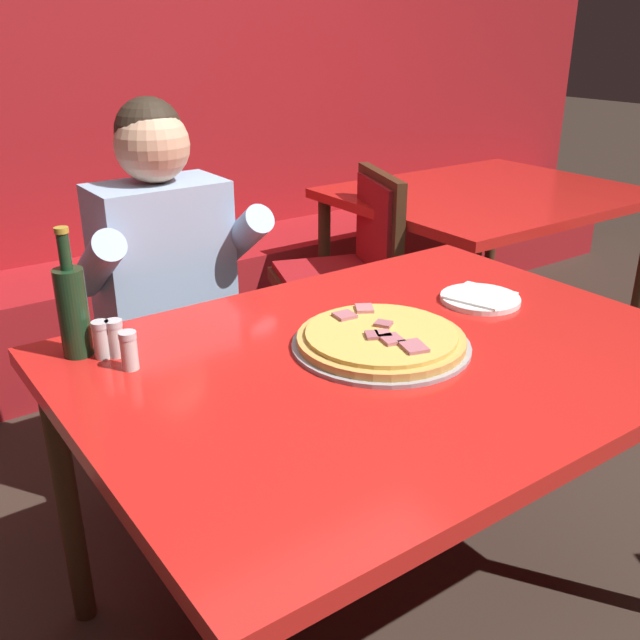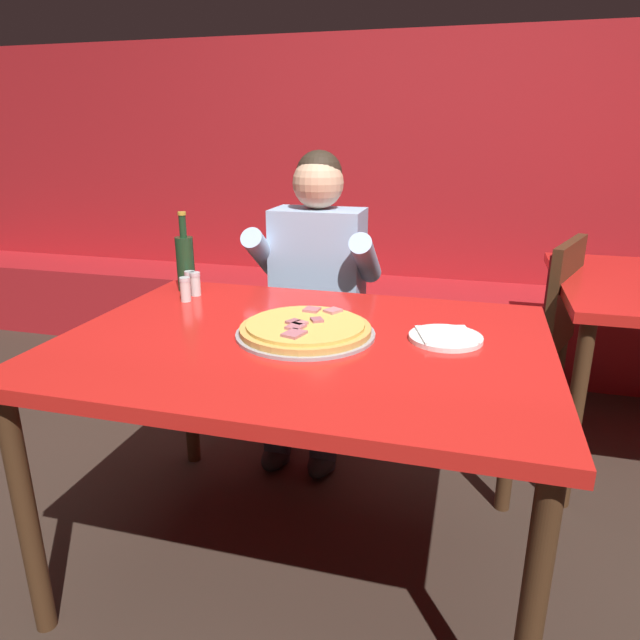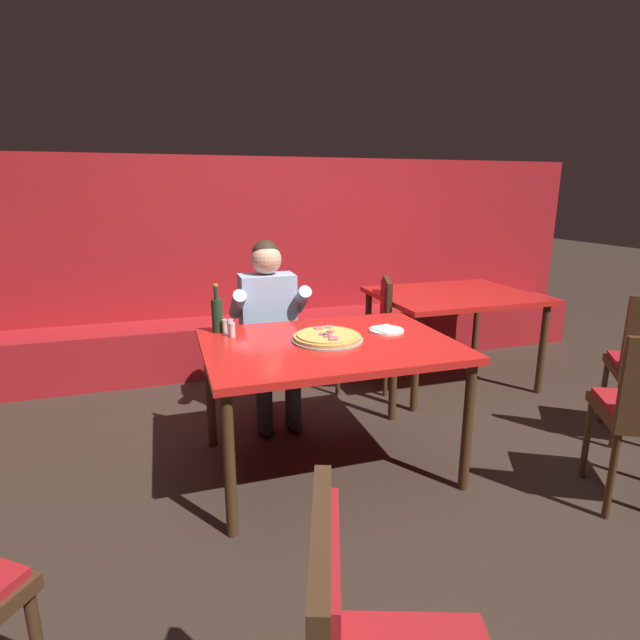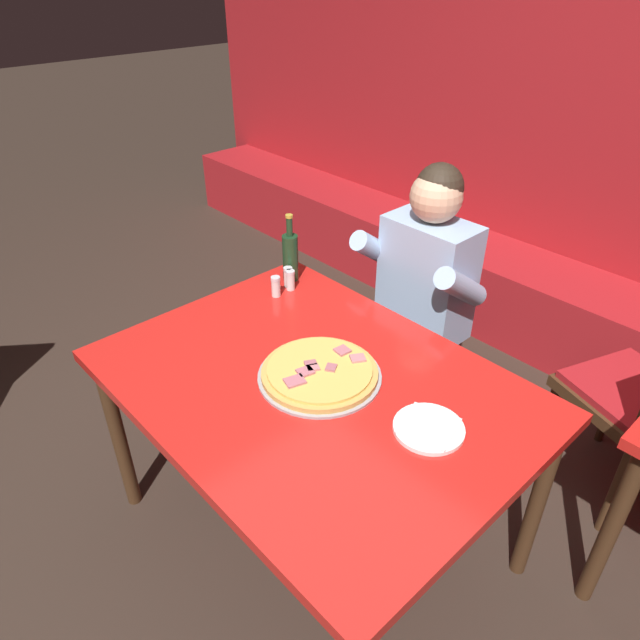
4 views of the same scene
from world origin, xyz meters
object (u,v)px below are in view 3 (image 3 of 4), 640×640
at_px(beer_bottle, 217,314).
at_px(shaker_parmesan, 232,331).
at_px(plate_white_paper, 386,330).
at_px(dining_chair_far_right, 371,324).
at_px(background_dining_table, 453,302).
at_px(main_dining_table, 329,354).
at_px(shaker_oregano, 225,327).
at_px(diner_seated_blue_shirt, 270,324).
at_px(pizza, 327,337).
at_px(shaker_black_pepper, 230,327).

bearing_deg(beer_bottle, shaker_parmesan, -63.79).
height_order(plate_white_paper, dining_chair_far_right, dining_chair_far_right).
bearing_deg(background_dining_table, beer_bottle, -163.42).
bearing_deg(shaker_parmesan, main_dining_table, -26.62).
height_order(shaker_oregano, diner_seated_blue_shirt, diner_seated_blue_shirt).
bearing_deg(diner_seated_blue_shirt, pizza, -76.01).
bearing_deg(background_dining_table, pizza, -146.13).
bearing_deg(shaker_oregano, plate_white_paper, -14.93).
bearing_deg(shaker_black_pepper, plate_white_paper, -14.72).
bearing_deg(background_dining_table, dining_chair_far_right, 172.65).
relative_size(beer_bottle, shaker_parmesan, 3.40).
bearing_deg(dining_chair_far_right, background_dining_table, -7.35).
relative_size(plate_white_paper, beer_bottle, 0.72).
height_order(plate_white_paper, shaker_parmesan, shaker_parmesan).
height_order(main_dining_table, pizza, pizza).
relative_size(dining_chair_far_right, background_dining_table, 0.73).
bearing_deg(main_dining_table, diner_seated_blue_shirt, 103.81).
bearing_deg(main_dining_table, shaker_parmesan, 153.38).
distance_m(plate_white_paper, diner_seated_blue_shirt, 0.87).
height_order(shaker_oregano, dining_chair_far_right, dining_chair_far_right).
distance_m(beer_bottle, dining_chair_far_right, 1.50).
height_order(pizza, shaker_black_pepper, shaker_black_pepper).
bearing_deg(shaker_oregano, shaker_parmesan, -72.69).
bearing_deg(pizza, shaker_oregano, 149.25).
bearing_deg(shaker_black_pepper, shaker_parmesan, -89.36).
xyz_separation_m(pizza, shaker_black_pepper, (-0.50, 0.30, 0.02)).
height_order(beer_bottle, shaker_oregano, beer_bottle).
bearing_deg(dining_chair_far_right, plate_white_paper, -108.25).
distance_m(beer_bottle, shaker_oregano, 0.09).
bearing_deg(plate_white_paper, shaker_black_pepper, 165.28).
bearing_deg(dining_chair_far_right, beer_bottle, -152.17).
distance_m(shaker_oregano, shaker_parmesan, 0.09).
relative_size(shaker_parmesan, diner_seated_blue_shirt, 0.07).
relative_size(shaker_parmesan, dining_chair_far_right, 0.09).
height_order(beer_bottle, diner_seated_blue_shirt, diner_seated_blue_shirt).
bearing_deg(pizza, dining_chair_far_right, 55.25).
height_order(plate_white_paper, diner_seated_blue_shirt, diner_seated_blue_shirt).
distance_m(dining_chair_far_right, background_dining_table, 0.72).
bearing_deg(shaker_oregano, main_dining_table, -32.64).
relative_size(plate_white_paper, dining_chair_far_right, 0.23).
height_order(main_dining_table, beer_bottle, beer_bottle).
xyz_separation_m(beer_bottle, shaker_black_pepper, (0.07, -0.06, -0.07)).
relative_size(main_dining_table, shaker_parmesan, 16.18).
bearing_deg(diner_seated_blue_shirt, dining_chair_far_right, 20.67).
bearing_deg(shaker_parmesan, pizza, -24.33).
relative_size(shaker_black_pepper, diner_seated_blue_shirt, 0.07).
distance_m(plate_white_paper, beer_bottle, 1.02).
relative_size(shaker_oregano, shaker_parmesan, 1.00).
relative_size(plate_white_paper, shaker_black_pepper, 2.44).
distance_m(diner_seated_blue_shirt, dining_chair_far_right, 0.98).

